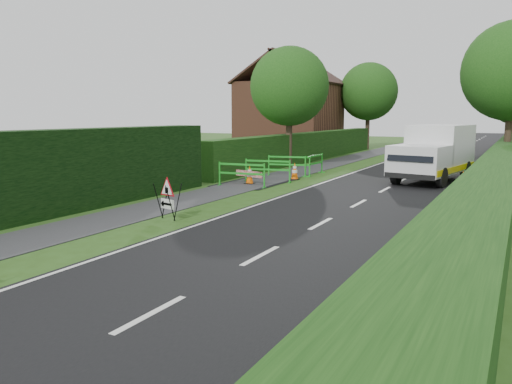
% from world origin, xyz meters
% --- Properties ---
extents(ground, '(120.00, 120.00, 0.00)m').
position_xyz_m(ground, '(0.00, 0.00, 0.00)').
color(ground, '#284914').
rests_on(ground, ground).
extents(road_surface, '(6.00, 90.00, 0.02)m').
position_xyz_m(road_surface, '(2.50, 35.00, 0.00)').
color(road_surface, black).
rests_on(road_surface, ground).
extents(footpath, '(2.00, 90.00, 0.02)m').
position_xyz_m(footpath, '(-3.00, 35.00, 0.01)').
color(footpath, '#2D2D30').
rests_on(footpath, ground).
extents(hedge_west_far, '(1.00, 24.00, 1.80)m').
position_xyz_m(hedge_west_far, '(-5.00, 22.00, 0.00)').
color(hedge_west_far, '#14380F').
rests_on(hedge_west_far, ground).
extents(hedge_east, '(1.20, 50.00, 1.50)m').
position_xyz_m(hedge_east, '(6.50, 16.00, 0.00)').
color(hedge_east, '#14380F').
rests_on(hedge_east, ground).
extents(house_west, '(7.50, 7.40, 7.88)m').
position_xyz_m(house_west, '(-10.00, 30.00, 2.90)').
color(house_west, brown).
rests_on(house_west, ground).
extents(tree_nw, '(4.40, 4.40, 6.70)m').
position_xyz_m(tree_nw, '(-4.60, 18.00, 4.48)').
color(tree_nw, '#2D2116').
rests_on(tree_nw, ground).
extents(tree_fw, '(4.80, 4.80, 7.24)m').
position_xyz_m(tree_fw, '(-4.60, 34.00, 4.83)').
color(tree_fw, '#2D2116').
rests_on(tree_fw, ground).
extents(triangle_sign, '(0.85, 0.85, 1.03)m').
position_xyz_m(triangle_sign, '(-1.52, 2.99, 0.71)').
color(triangle_sign, black).
rests_on(triangle_sign, ground).
extents(works_van, '(2.98, 5.70, 2.48)m').
position_xyz_m(works_van, '(3.75, 15.13, 1.31)').
color(works_van, silver).
rests_on(works_van, ground).
extents(traffic_cone_0, '(0.38, 0.38, 0.79)m').
position_xyz_m(traffic_cone_0, '(5.49, 11.42, 0.39)').
color(traffic_cone_0, black).
rests_on(traffic_cone_0, ground).
extents(traffic_cone_1, '(0.38, 0.38, 0.79)m').
position_xyz_m(traffic_cone_1, '(5.20, 12.71, 0.39)').
color(traffic_cone_1, black).
rests_on(traffic_cone_1, ground).
extents(traffic_cone_2, '(0.38, 0.38, 0.79)m').
position_xyz_m(traffic_cone_2, '(5.25, 15.27, 0.39)').
color(traffic_cone_2, black).
rests_on(traffic_cone_2, ground).
extents(traffic_cone_3, '(0.38, 0.38, 0.79)m').
position_xyz_m(traffic_cone_3, '(-3.02, 10.52, 0.39)').
color(traffic_cone_3, black).
rests_on(traffic_cone_3, ground).
extents(traffic_cone_4, '(0.38, 0.38, 0.79)m').
position_xyz_m(traffic_cone_4, '(-1.93, 12.79, 0.39)').
color(traffic_cone_4, black).
rests_on(traffic_cone_4, ground).
extents(ped_barrier_0, '(2.08, 0.56, 1.00)m').
position_xyz_m(ped_barrier_0, '(-2.91, 9.63, 0.63)').
color(ped_barrier_0, '#1C9A20').
rests_on(ped_barrier_0, ground).
extents(ped_barrier_1, '(2.09, 0.71, 1.00)m').
position_xyz_m(ped_barrier_1, '(-2.65, 11.48, 0.63)').
color(ped_barrier_1, '#1C9A20').
rests_on(ped_barrier_1, ground).
extents(ped_barrier_2, '(2.08, 0.82, 1.00)m').
position_xyz_m(ped_barrier_2, '(-2.71, 13.87, 0.63)').
color(ped_barrier_2, '#1C9A20').
rests_on(ped_barrier_2, ground).
extents(ped_barrier_3, '(0.43, 2.07, 1.00)m').
position_xyz_m(ped_barrier_3, '(-1.85, 14.94, 0.63)').
color(ped_barrier_3, '#1C9A20').
rests_on(ped_barrier_3, ground).
extents(redwhite_plank, '(1.46, 0.43, 0.25)m').
position_xyz_m(redwhite_plank, '(-3.00, 10.42, 0.00)').
color(redwhite_plank, red).
rests_on(redwhite_plank, ground).
extents(hatchback_car, '(2.61, 4.16, 1.32)m').
position_xyz_m(hatchback_car, '(2.61, 24.79, 0.66)').
color(hatchback_car, white).
rests_on(hatchback_car, ground).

